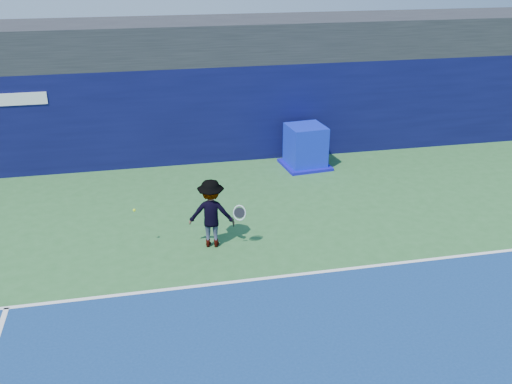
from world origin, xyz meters
TOP-DOWN VIEW (x-y plane):
  - ground at (0.00, 0.00)m, footprint 80.00×80.00m
  - baseline at (0.00, 3.00)m, footprint 24.00×0.10m
  - stadium_band at (0.00, 11.50)m, footprint 36.00×3.00m
  - back_wall_assembly at (-0.00, 10.50)m, footprint 36.00×1.03m
  - equipment_cart at (2.72, 9.12)m, footprint 1.49×1.49m
  - tennis_player at (-0.81, 4.67)m, footprint 1.31×0.81m
  - tennis_ball at (-2.50, 4.88)m, footprint 0.07×0.07m

SIDE VIEW (x-z plane):
  - ground at x=0.00m, z-range 0.00..0.00m
  - baseline at x=0.00m, z-range 0.01..0.01m
  - equipment_cart at x=2.72m, z-range -0.06..1.25m
  - tennis_player at x=-0.81m, z-range 0.00..1.61m
  - tennis_ball at x=-2.50m, z-range 0.92..0.99m
  - back_wall_assembly at x=0.00m, z-range 0.00..3.00m
  - stadium_band at x=0.00m, z-range 3.00..4.20m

